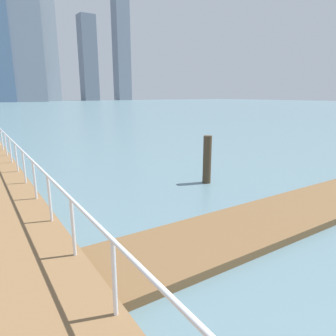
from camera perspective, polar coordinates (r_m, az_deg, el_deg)
The scene contains 8 objects.
ground_plane at distance 15.97m, azimuth -16.30°, elevation 1.67°, with size 300.00×300.00×0.00m, color slate.
floating_dock at distance 9.38m, azimuth 24.47°, elevation -6.75°, with size 13.33×2.00×0.18m, color brown.
boardwalk_railing at distance 5.48m, azimuth -17.63°, elevation -7.50°, with size 0.06×28.57×1.08m.
dock_piling_0 at distance 11.07m, azimuth 7.35°, elevation 1.57°, with size 0.30×0.30×1.74m, color #473826.
skyline_tower_3 at distance 150.55m, azimuth -25.06°, elevation 20.24°, with size 12.66×7.49×47.15m, color gray.
skyline_tower_4 at distance 164.46m, azimuth -22.30°, elevation 23.77°, with size 8.50×8.64×69.41m, color #8C939E.
skyline_tower_5 at distance 171.06m, azimuth -14.75°, elevation 19.20°, with size 7.79×7.30×41.91m, color slate.
skyline_tower_6 at distance 184.41m, azimuth -8.80°, elevation 22.75°, with size 7.98×7.03×65.60m, color slate.
Camera 1 is at (-4.42, 4.98, 3.16)m, focal length 32.48 mm.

